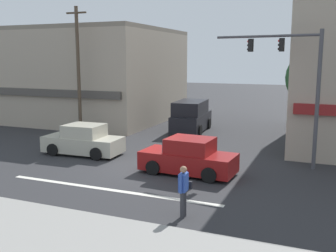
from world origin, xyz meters
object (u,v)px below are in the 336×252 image
Objects in this scene: sedan_parked_curbside at (83,141)px; utility_pole_near_left at (78,70)px; traffic_light_mast at (296,76)px; van_crossing_center at (191,117)px; street_tree at (315,79)px; sedan_waiting_far at (188,158)px; pedestrian_foreground_with_bag at (184,188)px.

utility_pole_near_left is at bearing 126.21° from sedan_parked_curbside.
traffic_light_mast reaches higher than van_crossing_center.
street_tree is at bearing -23.38° from van_crossing_center.
sedan_waiting_far is 2.51× the size of pedestrian_foreground_with_bag.
street_tree is at bearing 52.06° from sedan_waiting_far.
pedestrian_foreground_with_bag is at bearing -71.98° from van_crossing_center.
street_tree is 13.99m from utility_pole_near_left.
utility_pole_near_left is at bearing 137.20° from pedestrian_foreground_with_bag.
street_tree is 12.38m from sedan_parked_curbside.
sedan_waiting_far is at bearing -30.06° from utility_pole_near_left.
sedan_parked_curbside is 9.56m from pedestrian_foreground_with_bag.
utility_pole_near_left reaches higher than sedan_waiting_far.
utility_pole_near_left reaches higher than pedestrian_foreground_with_bag.
sedan_waiting_far is 4.76m from pedestrian_foreground_with_bag.
van_crossing_center is 14.71m from pedestrian_foreground_with_bag.
van_crossing_center is 1.14× the size of sedan_parked_curbside.
pedestrian_foreground_with_bag is at bearing -36.91° from sedan_parked_curbside.
street_tree is 8.32m from sedan_waiting_far.
sedan_waiting_far is at bearing -71.73° from van_crossing_center.
utility_pole_near_left is at bearing 169.93° from traffic_light_mast.
traffic_light_mast reaches higher than sedan_parked_curbside.
utility_pole_near_left is 8.03m from van_crossing_center.
street_tree is 1.30× the size of sedan_parked_curbside.
traffic_light_mast reaches higher than pedestrian_foreground_with_bag.
utility_pole_near_left is 1.93× the size of sedan_waiting_far.
street_tree is 1.14× the size of van_crossing_center.
traffic_light_mast is at bearing 36.53° from sedan_waiting_far.
pedestrian_foreground_with_bag is (-3.30, -10.59, -2.96)m from street_tree.
sedan_parked_curbside is (-3.09, -8.25, -0.29)m from van_crossing_center.
utility_pole_near_left is 1.71× the size of van_crossing_center.
van_crossing_center is 1.13× the size of sedan_waiting_far.
traffic_light_mast is 10.15m from van_crossing_center.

